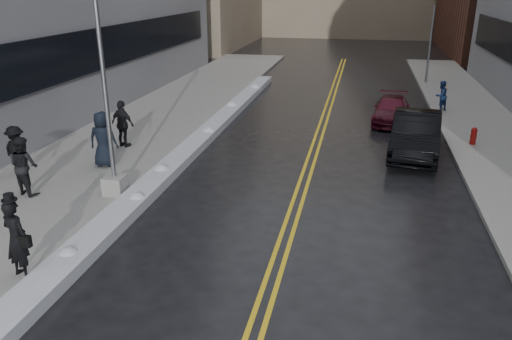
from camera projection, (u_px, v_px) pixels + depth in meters
The scene contains 17 objects.
ground at pixel (193, 237), 13.73m from camera, with size 160.00×160.00×0.00m, color black.
sidewalk_west at pixel (147, 126), 23.97m from camera, with size 5.50×50.00×0.15m, color gray.
sidewalk_east at pixel (497, 147), 20.91m from camera, with size 4.00×50.00×0.15m, color gray.
lane_line_left at pixel (315, 138), 22.42m from camera, with size 0.12×50.00×0.01m, color gold.
lane_line_right at pixel (322, 138), 22.37m from camera, with size 0.12×50.00×0.01m, color gold.
snow_ridge at pixel (199, 141), 21.47m from camera, with size 0.90×30.00×0.34m, color silver.
lamppost at pixel (108, 122), 15.31m from camera, with size 0.65×0.65×7.62m.
fire_hydrant at pixel (474, 135), 20.94m from camera, with size 0.26×0.26×0.73m.
traffic_signal at pixel (431, 33), 32.84m from camera, with size 0.16×0.20×6.00m.
pedestrian_fedora at pixel (17, 239), 11.34m from camera, with size 0.70×0.46×1.91m, color black.
pedestrian_b at pixel (24, 166), 15.83m from camera, with size 0.93×0.73×1.92m, color black.
pedestrian_c at pixel (103, 139), 18.22m from camera, with size 1.01×0.66×2.07m, color black.
pedestrian_d at pixel (123, 124), 20.43m from camera, with size 1.14×0.47×1.94m, color black.
pedestrian_e at pixel (17, 150), 17.57m from camera, with size 1.13×0.65×1.74m, color black.
pedestrian_east at pixel (441, 96), 26.31m from camera, with size 0.77×0.60×1.58m, color navy.
car_black at pixel (416, 134), 19.98m from camera, with size 1.81×5.19×1.71m, color black.
car_maroon at pixel (391, 110), 24.78m from camera, with size 1.71×4.21×1.22m, color #3B0916.
Camera 1 is at (4.22, -11.57, 6.58)m, focal length 35.00 mm.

